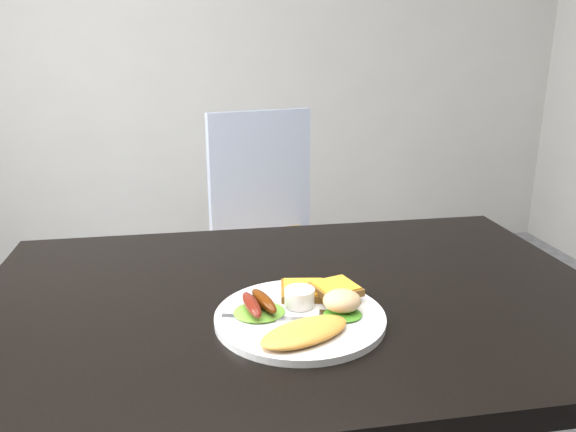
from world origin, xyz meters
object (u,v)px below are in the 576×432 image
dining_table (296,303)px  plate (300,318)px  dining_chair (267,250)px  person (198,200)px

dining_table → plate: 0.11m
dining_table → dining_chair: bearing=85.5°
dining_table → person: (-0.17, 0.83, -0.02)m
person → plate: person is taller
dining_chair → plate: size_ratio=1.44×
plate → dining_chair: bearing=85.2°
dining_table → person: 0.85m
dining_table → dining_chair: (0.08, 1.02, -0.28)m
dining_table → dining_chair: dining_table is taller
dining_table → plate: bearing=-97.5°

